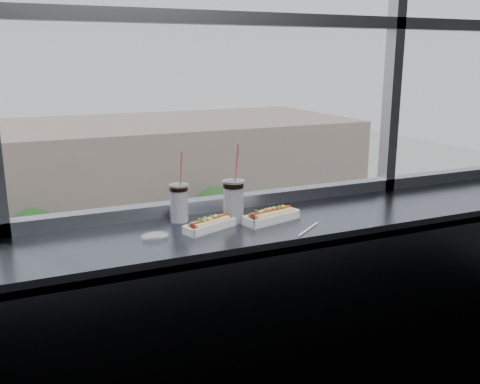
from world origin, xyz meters
name	(u,v)px	position (x,y,z in m)	size (l,w,h in m)	color
wall_back_lower	(224,310)	(0.00, 1.50, 0.55)	(6.00, 6.00, 0.00)	black
counter	(246,230)	(0.00, 1.23, 1.07)	(6.00, 0.55, 0.06)	#545966
counter_fascia	(270,361)	(0.00, 0.97, 0.55)	(6.00, 0.04, 1.04)	#545966
hotdog_tray_left	(210,224)	(-0.18, 1.21, 1.12)	(0.26, 0.17, 0.06)	white
hotdog_tray_right	(271,216)	(0.12, 1.21, 1.13)	(0.29, 0.15, 0.07)	white
soda_cup_left	(179,201)	(-0.26, 1.38, 1.20)	(0.09, 0.09, 0.33)	white
soda_cup_right	(233,199)	(-0.04, 1.27, 1.21)	(0.10, 0.10, 0.37)	white
loose_straw	(309,229)	(0.21, 1.03, 1.10)	(0.01, 0.01, 0.21)	white
wrapper	(155,236)	(-0.43, 1.19, 1.11)	(0.11, 0.08, 0.03)	silver
plaza_ground	(24,217)	(0.00, 45.00, -11.00)	(120.00, 120.00, 0.00)	#A8A6A2
street_asphalt	(51,359)	(0.00, 21.50, -10.97)	(80.00, 10.00, 0.06)	black
far_sidewalk	(38,289)	(0.00, 29.50, -10.98)	(80.00, 6.00, 0.04)	#A8A6A2
far_building	(22,184)	(0.00, 39.50, -7.00)	(50.00, 14.00, 8.00)	gray
car_near_d	(237,347)	(7.13, 17.50, -9.95)	(5.93, 2.47, 1.98)	white
car_far_b	(105,288)	(3.11, 25.50, -9.86)	(6.46, 2.69, 2.15)	maroon
car_near_e	(401,308)	(15.78, 17.50, -9.93)	(6.04, 2.52, 2.01)	#5273AF
car_far_c	(283,257)	(13.65, 25.50, -9.84)	(6.60, 2.75, 2.20)	#EFFFCF
pedestrian_d	(189,246)	(9.27, 29.97, -9.95)	(0.89, 0.67, 2.01)	#66605B
pedestrian_b	(51,273)	(0.75, 28.94, -9.95)	(0.90, 0.68, 2.03)	#66605B
tree_center	(35,236)	(0.13, 29.50, -7.81)	(3.01, 3.01, 4.70)	#47382B
tree_right	(216,211)	(10.96, 29.50, -7.70)	(3.11, 3.11, 4.86)	#47382B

